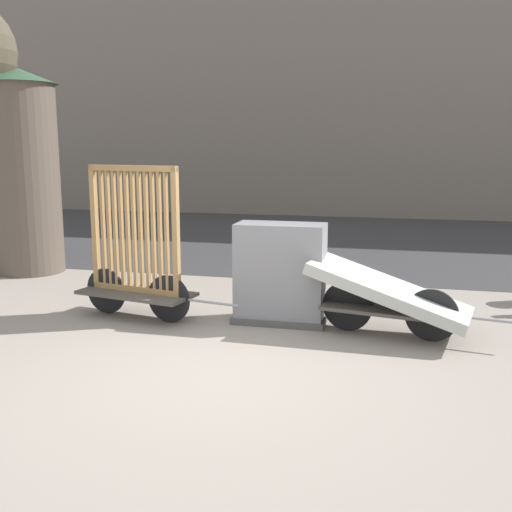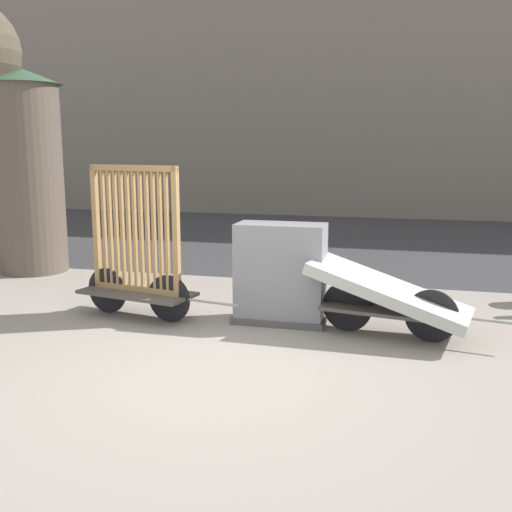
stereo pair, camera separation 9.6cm
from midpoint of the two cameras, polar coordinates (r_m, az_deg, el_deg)
name	(u,v)px [view 1 (the left image)]	position (r m, az deg, el deg)	size (l,w,h in m)	color
ground_plane	(215,376)	(5.77, -4.42, -11.29)	(60.00, 60.00, 0.00)	gray
road_strip	(328,239)	(14.02, 6.65, 1.63)	(56.00, 9.03, 0.01)	#38383A
building_facade	(357,30)	(20.67, 9.42, 20.50)	(48.00, 4.00, 11.59)	slate
bike_cart_with_bedframe	(136,263)	(7.59, -11.74, -0.67)	(2.19, 0.90, 1.90)	#4C4742
bike_cart_with_mattress	(389,295)	(6.92, 12.17, -3.67)	(2.37, 1.12, 0.85)	#4C4742
utility_cabinet	(280,277)	(7.29, 1.96, -1.97)	(1.13, 0.57, 1.22)	#4C4C4C
advertising_column	(25,171)	(10.85, -21.39, 7.52)	(1.25, 1.25, 3.38)	brown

